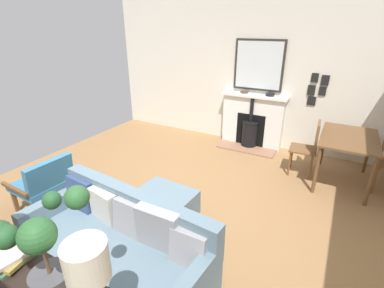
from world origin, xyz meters
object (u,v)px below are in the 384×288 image
ottoman (162,207)px  table_lamp_far_end (87,264)px  fireplace (252,123)px  console_table (30,283)px  mantel_bowl_far (270,94)px  book_stack (12,258)px  dining_table (348,143)px  sofa (118,246)px  dining_chair_near_fireplace (310,145)px  potted_plant (41,249)px  mantel_bowl_near (244,92)px  armchair_accent (44,181)px

ottoman → table_lamp_far_end: size_ratio=1.43×
fireplace → console_table: fireplace is taller
mantel_bowl_far → book_stack: size_ratio=0.61×
book_stack → dining_table: bearing=152.6°
mantel_bowl_far → sofa: mantel_bowl_far is taller
mantel_bowl_far → dining_chair_near_fireplace: mantel_bowl_far is taller
potted_plant → dining_table: (-3.79, 1.48, -0.49)m
ottoman → mantel_bowl_far: bearing=170.8°
sofa → console_table: bearing=-0.6°
sofa → table_lamp_far_end: (0.78, 0.63, 0.81)m
mantel_bowl_near → dining_table: (0.77, 1.89, -0.40)m
console_table → book_stack: (-0.00, -0.15, 0.14)m
console_table → table_lamp_far_end: size_ratio=3.33×
sofa → book_stack: size_ratio=7.30×
mantel_bowl_far → dining_table: size_ratio=0.14×
console_table → book_stack: size_ratio=6.39×
fireplace → table_lamp_far_end: (4.51, 0.52, 0.71)m
dining_table → dining_chair_near_fireplace: 0.53m
fireplace → ottoman: size_ratio=1.73×
table_lamp_far_end → dining_chair_near_fireplace: 3.87m
table_lamp_far_end → dining_chair_near_fireplace: bearing=170.3°
dining_table → console_table: bearing=-25.5°
mantel_bowl_near → book_stack: 4.53m
mantel_bowl_far → sofa: 3.84m
book_stack → dining_table: size_ratio=0.23×
sofa → ottoman: size_ratio=2.65×
table_lamp_far_end → mantel_bowl_near: bearing=-170.8°
mantel_bowl_far → potted_plant: size_ratio=0.24×
sofa → armchair_accent: 1.58m
mantel_bowl_far → armchair_accent: (3.40, -1.93, -0.63)m
fireplace → sofa: fireplace is taller
mantel_bowl_near → fireplace: bearing=83.9°
mantel_bowl_far → fireplace: bearing=-85.6°
armchair_accent → dining_chair_near_fireplace: dining_chair_near_fireplace is taller
console_table → mantel_bowl_far: bearing=174.9°
fireplace → table_lamp_far_end: 4.59m
armchair_accent → mantel_bowl_near: bearing=157.1°
table_lamp_far_end → dining_chair_near_fireplace: table_lamp_far_end is taller
book_stack → dining_chair_near_fireplace: bearing=159.2°
fireplace → ottoman: (2.90, -0.19, -0.22)m
potted_plant → book_stack: potted_plant is taller
mantel_bowl_far → console_table: size_ratio=0.10×
dining_table → dining_chair_near_fireplace: bearing=-90.7°
ottoman → potted_plant: potted_plant is taller
dining_table → mantel_bowl_near: bearing=-112.3°
sofa → potted_plant: size_ratio=2.90×
mantel_bowl_far → ottoman: mantel_bowl_far is taller
book_stack → potted_plant: bearing=85.7°
mantel_bowl_far → table_lamp_far_end: bearing=2.9°
mantel_bowl_far → armchair_accent: 3.96m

